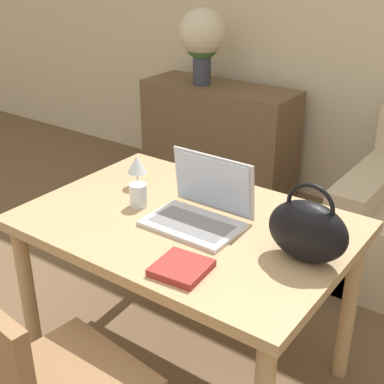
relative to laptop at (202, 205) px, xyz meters
The scene contains 8 objects.
dining_table 0.17m from the laptop, 149.42° to the right, with size 1.19×0.83×0.72m.
sideboard 1.90m from the laptop, 121.16° to the left, with size 1.09×0.40×0.76m.
laptop is the anchor object (origin of this frame).
drinking_glass 0.27m from the laptop, behind, with size 0.07×0.07×0.09m.
wine_glass 0.40m from the laptop, 167.12° to the left, with size 0.08×0.08×0.13m.
handbag 0.42m from the laptop, ahead, with size 0.27×0.14×0.27m.
flower_vase 1.91m from the laptop, 124.90° to the left, with size 0.31×0.31×0.50m.
book 0.35m from the laptop, 65.99° to the right, with size 0.17×0.18×0.02m.
Camera 1 is at (1.07, -0.57, 1.65)m, focal length 50.00 mm.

